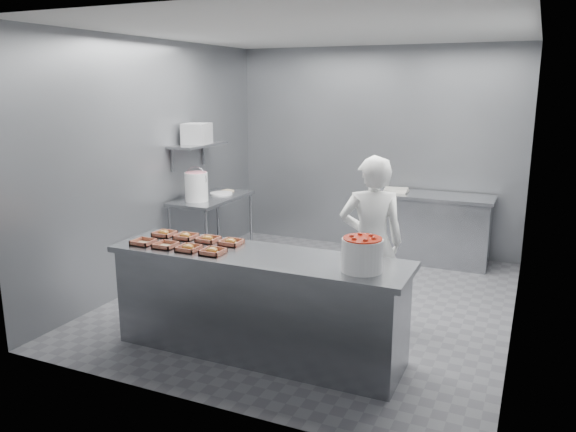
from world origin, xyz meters
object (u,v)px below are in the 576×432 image
at_px(strawberry_tub, 362,253).
at_px(appliance, 197,134).
at_px(tray_4, 164,233).
at_px(worker, 371,243).
at_px(tray_3, 213,251).
at_px(back_counter, 432,228).
at_px(tray_0, 144,242).
at_px(tray_7, 231,242).
at_px(tray_1, 166,245).
at_px(prep_table, 212,220).
at_px(tray_2, 189,248).
at_px(service_counter, 258,304).
at_px(tray_5, 186,236).
at_px(tray_6, 208,239).
at_px(glaze_bucket, 196,186).

bearing_deg(strawberry_tub, appliance, 144.06).
xyz_separation_m(tray_4, worker, (1.78, 0.80, -0.09)).
bearing_deg(tray_3, strawberry_tub, 3.74).
relative_size(back_counter, worker, 0.90).
height_order(tray_3, strawberry_tub, strawberry_tub).
xyz_separation_m(tray_0, strawberry_tub, (1.99, 0.08, 0.12)).
bearing_deg(tray_7, tray_1, -147.01).
relative_size(prep_table, tray_2, 6.40).
relative_size(tray_2, tray_7, 1.00).
relative_size(service_counter, tray_5, 13.88).
bearing_deg(tray_6, tray_3, -52.22).
height_order(service_counter, appliance, appliance).
bearing_deg(glaze_bucket, appliance, 117.70).
relative_size(tray_0, tray_1, 1.00).
height_order(prep_table, glaze_bucket, glaze_bucket).
height_order(back_counter, worker, worker).
relative_size(back_counter, tray_5, 8.01).
relative_size(prep_table, tray_5, 6.40).
xyz_separation_m(tray_2, appliance, (-1.24, 2.08, 0.77)).
bearing_deg(glaze_bucket, tray_7, -48.29).
height_order(tray_4, appliance, appliance).
height_order(tray_5, worker, worker).
xyz_separation_m(tray_4, tray_5, (0.24, 0.00, 0.00)).
distance_m(tray_0, tray_5, 0.39).
height_order(tray_1, tray_2, tray_2).
bearing_deg(appliance, tray_0, -81.08).
xyz_separation_m(tray_1, appliance, (-1.00, 2.08, 0.77)).
relative_size(back_counter, tray_4, 8.01).
bearing_deg(tray_3, glaze_bucket, 126.47).
bearing_deg(tray_1, back_counter, 63.23).
bearing_deg(tray_1, tray_2, -0.00).
height_order(prep_table, tray_2, tray_2).
relative_size(tray_3, strawberry_tub, 0.60).
height_order(prep_table, tray_4, tray_4).
xyz_separation_m(service_counter, strawberry_tub, (0.93, -0.07, 0.59)).
bearing_deg(tray_5, prep_table, 114.81).
bearing_deg(tray_0, worker, 32.09).
relative_size(service_counter, strawberry_tub, 8.26).
relative_size(tray_4, appliance, 0.55).
relative_size(tray_5, strawberry_tub, 0.60).
distance_m(prep_table, worker, 2.58).
height_order(tray_0, tray_5, tray_5).
xyz_separation_m(prep_table, tray_5, (0.83, -1.80, 0.33)).
bearing_deg(glaze_bucket, tray_6, -53.81).
bearing_deg(tray_2, back_counter, 66.50).
relative_size(back_counter, tray_7, 8.01).
bearing_deg(tray_0, glaze_bucket, 108.98).
bearing_deg(tray_6, glaze_bucket, 126.19).
bearing_deg(worker, tray_3, 24.04).
relative_size(tray_4, strawberry_tub, 0.60).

